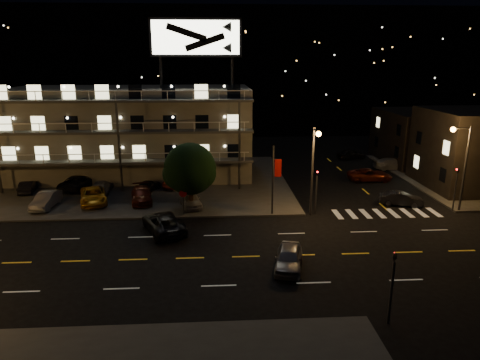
{
  "coord_description": "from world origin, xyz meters",
  "views": [
    {
      "loc": [
        -0.12,
        -27.93,
        13.56
      ],
      "look_at": [
        2.05,
        8.0,
        3.47
      ],
      "focal_mm": 32.0,
      "sensor_mm": 36.0,
      "label": 1
    }
  ],
  "objects": [
    {
      "name": "side_car_1",
      "position": [
        17.91,
        19.18,
        0.71
      ],
      "size": [
        5.1,
        2.37,
        1.41
      ],
      "primitive_type": "imported",
      "rotation": [
        0.0,
        0.0,
        1.57
      ],
      "color": "#4F160B",
      "rests_on": "ground"
    },
    {
      "name": "lot_car_8",
      "position": [
        -7.25,
        16.03,
        0.77
      ],
      "size": [
        2.54,
        3.9,
        1.24
      ],
      "primitive_type": "imported",
      "rotation": [
        0.0,
        0.0,
        2.82
      ],
      "color": "black",
      "rests_on": "curb_nw"
    },
    {
      "name": "road_car_west",
      "position": [
        -4.4,
        5.07,
        0.77
      ],
      "size": [
        4.48,
        6.11,
        1.54
      ],
      "primitive_type": "imported",
      "rotation": [
        0.0,
        0.0,
        3.53
      ],
      "color": "black",
      "rests_on": "ground"
    },
    {
      "name": "signal_nw",
      "position": [
        9.0,
        8.5,
        2.57
      ],
      "size": [
        0.2,
        0.27,
        4.6
      ],
      "color": "#2D2D30",
      "rests_on": "ground"
    },
    {
      "name": "lot_car_4",
      "position": [
        -2.5,
        10.83,
        0.85
      ],
      "size": [
        2.65,
        4.39,
        1.4
      ],
      "primitive_type": "imported",
      "rotation": [
        0.0,
        0.0,
        0.26
      ],
      "color": "gray",
      "rests_on": "curb_nw"
    },
    {
      "name": "side_car_2",
      "position": [
        22.78,
        24.23,
        0.72
      ],
      "size": [
        5.1,
        2.43,
        1.44
      ],
      "primitive_type": "imported",
      "rotation": [
        0.0,
        0.0,
        1.48
      ],
      "color": "gray",
      "rests_on": "ground"
    },
    {
      "name": "signal_sw",
      "position": [
        9.0,
        -8.5,
        2.57
      ],
      "size": [
        0.2,
        0.27,
        4.6
      ],
      "color": "#2D2D30",
      "rests_on": "ground"
    },
    {
      "name": "curb_nw",
      "position": [
        -14.0,
        20.0,
        0.07
      ],
      "size": [
        44.0,
        24.0,
        0.15
      ],
      "primitive_type": "cube",
      "color": "#3C3C39",
      "rests_on": "ground"
    },
    {
      "name": "curb_ne",
      "position": [
        30.0,
        20.0,
        0.07
      ],
      "size": [
        16.0,
        24.0,
        0.15
      ],
      "primitive_type": "cube",
      "color": "#3C3C39",
      "rests_on": "ground"
    },
    {
      "name": "ground",
      "position": [
        0.0,
        0.0,
        0.0
      ],
      "size": [
        140.0,
        140.0,
        0.0
      ],
      "primitive_type": "plane",
      "color": "black",
      "rests_on": "ground"
    },
    {
      "name": "side_car_0",
      "position": [
        17.84,
        10.33,
        0.66
      ],
      "size": [
        4.24,
        2.5,
        1.32
      ],
      "primitive_type": "imported",
      "rotation": [
        0.0,
        0.0,
        1.28
      ],
      "color": "black",
      "rests_on": "ground"
    },
    {
      "name": "lot_car_6",
      "position": [
        -14.9,
        17.4,
        0.9
      ],
      "size": [
        3.32,
        5.71,
        1.49
      ],
      "primitive_type": "imported",
      "rotation": [
        0.0,
        0.0,
        2.98
      ],
      "color": "black",
      "rests_on": "curb_nw"
    },
    {
      "name": "signal_ne",
      "position": [
        22.0,
        8.5,
        2.57
      ],
      "size": [
        0.27,
        0.2,
        4.6
      ],
      "color": "#2D2D30",
      "rests_on": "ground"
    },
    {
      "name": "lot_car_5",
      "position": [
        -19.81,
        16.4,
        0.77
      ],
      "size": [
        1.96,
        3.91,
        1.23
      ],
      "primitive_type": "imported",
      "rotation": [
        0.0,
        0.0,
        3.32
      ],
      "color": "black",
      "rests_on": "curb_nw"
    },
    {
      "name": "side_car_3",
      "position": [
        19.31,
        30.6,
        0.7
      ],
      "size": [
        4.4,
        2.62,
        1.4
      ],
      "primitive_type": "imported",
      "rotation": [
        0.0,
        0.0,
        1.82
      ],
      "color": "black",
      "rests_on": "ground"
    },
    {
      "name": "streetlight_nc",
      "position": [
        8.5,
        7.94,
        4.96
      ],
      "size": [
        0.44,
        1.92,
        8.0
      ],
      "color": "#2D2D30",
      "rests_on": "ground"
    },
    {
      "name": "streetlight_ne",
      "position": [
        22.14,
        8.3,
        4.96
      ],
      "size": [
        1.92,
        0.44,
        8.0
      ],
      "color": "#2D2D30",
      "rests_on": "ground"
    },
    {
      "name": "side_bldg_back",
      "position": [
        29.99,
        28.0,
        3.5
      ],
      "size": [
        14.06,
        12.0,
        7.0
      ],
      "color": "black",
      "rests_on": "ground"
    },
    {
      "name": "road_car_east",
      "position": [
        4.76,
        -1.88,
        0.74
      ],
      "size": [
        2.69,
        4.63,
        1.48
      ],
      "primitive_type": "imported",
      "rotation": [
        0.0,
        0.0,
        -0.23
      ],
      "color": "gray",
      "rests_on": "ground"
    },
    {
      "name": "banner_north",
      "position": [
        5.09,
        8.4,
        3.43
      ],
      "size": [
        0.83,
        0.16,
        6.4
      ],
      "color": "#2D2D30",
      "rests_on": "ground"
    },
    {
      "name": "lot_car_7",
      "position": [
        -12.02,
        15.68,
        0.81
      ],
      "size": [
        2.12,
        4.63,
        1.31
      ],
      "primitive_type": "imported",
      "rotation": [
        0.0,
        0.0,
        3.2
      ],
      "color": "gray",
      "rests_on": "curb_nw"
    },
    {
      "name": "stop_sign",
      "position": [
        -3.0,
        8.57,
        1.71
      ],
      "size": [
        0.91,
        0.11,
        2.61
      ],
      "color": "#2D2D30",
      "rests_on": "ground"
    },
    {
      "name": "lot_car_2",
      "position": [
        -11.98,
        12.48,
        0.87
      ],
      "size": [
        3.73,
        5.64,
        1.44
      ],
      "primitive_type": "imported",
      "rotation": [
        0.0,
        0.0,
        0.28
      ],
      "color": "orange",
      "rests_on": "curb_nw"
    },
    {
      "name": "motel",
      "position": [
        -9.94,
        23.88,
        5.34
      ],
      "size": [
        28.0,
        13.8,
        18.1
      ],
      "color": "gray",
      "rests_on": "ground"
    },
    {
      "name": "hill_backdrop",
      "position": [
        -5.94,
        68.78,
        11.55
      ],
      "size": [
        120.0,
        25.0,
        24.0
      ],
      "color": "black",
      "rests_on": "ground"
    },
    {
      "name": "tree",
      "position": [
        -2.44,
        10.12,
        3.87
      ],
      "size": [
        4.98,
        4.79,
        6.26
      ],
      "color": "black",
      "rests_on": "curb_nw"
    },
    {
      "name": "lot_car_3",
      "position": [
        -7.36,
        12.56,
        0.84
      ],
      "size": [
        2.74,
        5.02,
        1.38
      ],
      "primitive_type": "imported",
      "rotation": [
        0.0,
        0.0,
        0.18
      ],
      "color": "#4F160B",
      "rests_on": "curb_nw"
    },
    {
      "name": "lot_car_9",
      "position": [
        -4.5,
        17.5,
        0.81
      ],
      "size": [
        2.48,
        4.25,
        1.32
      ],
      "primitive_type": "imported",
      "rotation": [
        0.0,
        0.0,
        2.85
      ],
      "color": "#4F160B",
      "rests_on": "curb_nw"
    },
    {
      "name": "lot_car_1",
      "position": [
        -16.11,
        11.43,
        0.87
      ],
      "size": [
        1.71,
        4.44,
        1.44
      ],
      "primitive_type": "imported",
      "rotation": [
        0.0,
        0.0,
        -0.04
      ],
      "color": "gray",
      "rests_on": "curb_nw"
    }
  ]
}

